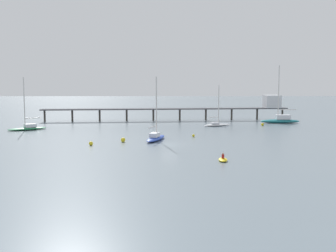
# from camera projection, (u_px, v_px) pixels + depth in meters

# --- Properties ---
(ground_plane) EXTENTS (400.00, 400.00, 0.00)m
(ground_plane) POSITION_uv_depth(u_px,v_px,m) (169.00, 144.00, 72.39)
(ground_plane) COLOR slate
(pier) EXTENTS (64.99, 8.51, 6.60)m
(pier) POSITION_uv_depth(u_px,v_px,m) (216.00, 106.00, 114.02)
(pier) COLOR #4C4C51
(pier) RESTS_ON ground_plane
(sailboat_white) EXTENTS (6.86, 3.96, 9.48)m
(sailboat_white) POSITION_uv_depth(u_px,v_px,m) (217.00, 124.00, 99.90)
(sailboat_white) COLOR white
(sailboat_white) RESTS_ON ground_plane
(sailboat_green) EXTENTS (8.20, 6.57, 11.33)m
(sailboat_green) POSITION_uv_depth(u_px,v_px,m) (28.00, 127.00, 92.21)
(sailboat_green) COLOR #287F4C
(sailboat_green) RESTS_ON ground_plane
(sailboat_blue) EXTENTS (4.33, 8.73, 11.36)m
(sailboat_blue) POSITION_uv_depth(u_px,v_px,m) (156.00, 137.00, 76.68)
(sailboat_blue) COLOR #2D4CB7
(sailboat_blue) RESTS_ON ground_plane
(sailboat_teal) EXTENTS (9.84, 2.97, 14.29)m
(sailboat_teal) POSITION_uv_depth(u_px,v_px,m) (280.00, 120.00, 106.76)
(sailboat_teal) COLOR #1E727A
(sailboat_teal) RESTS_ON ground_plane
(dinghy_yellow) EXTENTS (1.39, 2.71, 1.14)m
(dinghy_yellow) POSITION_uv_depth(u_px,v_px,m) (223.00, 159.00, 57.61)
(dinghy_yellow) COLOR yellow
(dinghy_yellow) RESTS_ON ground_plane
(mooring_buoy_near) EXTENTS (0.51, 0.51, 0.51)m
(mooring_buoy_near) POSITION_uv_depth(u_px,v_px,m) (193.00, 136.00, 81.39)
(mooring_buoy_near) COLOR yellow
(mooring_buoy_near) RESTS_ON ground_plane
(mooring_buoy_inner) EXTENTS (0.69, 0.69, 0.69)m
(mooring_buoy_inner) POSITION_uv_depth(u_px,v_px,m) (91.00, 143.00, 70.88)
(mooring_buoy_inner) COLOR yellow
(mooring_buoy_inner) RESTS_ON ground_plane
(mooring_buoy_mid) EXTENTS (0.79, 0.79, 0.79)m
(mooring_buoy_mid) POSITION_uv_depth(u_px,v_px,m) (123.00, 140.00, 74.67)
(mooring_buoy_mid) COLOR yellow
(mooring_buoy_mid) RESTS_ON ground_plane
(mooring_buoy_outer) EXTENTS (0.66, 0.66, 0.66)m
(mooring_buoy_outer) POSITION_uv_depth(u_px,v_px,m) (262.00, 124.00, 100.53)
(mooring_buoy_outer) COLOR yellow
(mooring_buoy_outer) RESTS_ON ground_plane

